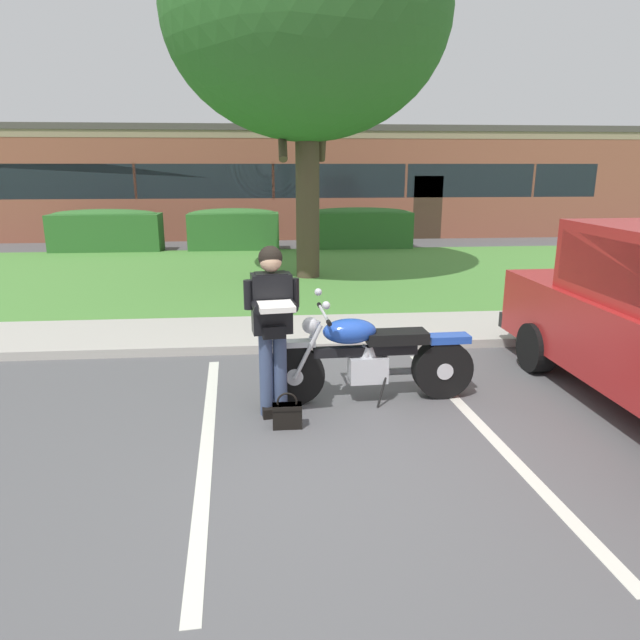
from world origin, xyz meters
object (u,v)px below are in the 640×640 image
at_px(handbag, 287,414).
at_px(hedge_left, 106,230).
at_px(motorcycle, 378,357).
at_px(brick_building, 272,180).
at_px(hedge_center_right, 357,227).
at_px(rider_person, 272,318).
at_px(hedge_center_left, 234,229).
at_px(shade_tree, 307,15).

height_order(handbag, hedge_left, hedge_left).
bearing_deg(motorcycle, brick_building, 92.99).
distance_m(motorcycle, brick_building, 18.15).
relative_size(motorcycle, hedge_center_right, 0.70).
xyz_separation_m(rider_person, hedge_center_left, (-1.04, 11.57, -0.36)).
bearing_deg(motorcycle, hedge_left, 117.12).
xyz_separation_m(motorcycle, hedge_center_right, (1.50, 11.29, 0.17)).
distance_m(hedge_center_left, hedge_center_right, 3.64).
bearing_deg(hedge_center_right, hedge_left, 180.00).
xyz_separation_m(shade_tree, hedge_center_right, (1.78, 4.51, -4.66)).
bearing_deg(shade_tree, rider_person, -96.65).
relative_size(rider_person, hedge_center_left, 0.65).
bearing_deg(shade_tree, motorcycle, -87.64).
bearing_deg(hedge_left, handbag, -68.00).
bearing_deg(shade_tree, hedge_center_right, 68.50).
bearing_deg(hedge_center_left, shade_tree, -67.54).
bearing_deg(motorcycle, rider_person, -165.94).
height_order(shade_tree, hedge_center_right, shade_tree).
height_order(handbag, shade_tree, shade_tree).
bearing_deg(shade_tree, brick_building, 93.37).
bearing_deg(rider_person, hedge_center_left, 95.14).
relative_size(hedge_center_left, hedge_center_right, 0.81).
bearing_deg(handbag, brick_building, 89.89).
xyz_separation_m(handbag, shade_tree, (0.70, 7.37, 5.17)).
height_order(handbag, hedge_center_left, hedge_center_left).
height_order(handbag, hedge_center_right, hedge_center_right).
distance_m(hedge_left, hedge_center_left, 3.64).
height_order(motorcycle, handbag, motorcycle).
bearing_deg(shade_tree, handbag, -95.44).
xyz_separation_m(hedge_left, hedge_center_right, (7.28, -0.00, -0.00)).
xyz_separation_m(motorcycle, hedge_left, (-5.78, 11.29, 0.17)).
relative_size(hedge_left, brick_building, 0.12).
distance_m(hedge_left, brick_building, 8.42).
relative_size(rider_person, hedge_left, 0.55).
height_order(handbag, brick_building, brick_building).
xyz_separation_m(motorcycle, handbag, (-0.98, -0.59, -0.34)).
xyz_separation_m(motorcycle, shade_tree, (-0.28, 6.78, 4.83)).
distance_m(shade_tree, hedge_center_left, 6.75).
bearing_deg(brick_building, hedge_center_left, -100.02).
distance_m(motorcycle, hedge_left, 12.69).
distance_m(shade_tree, brick_building, 11.82).
height_order(motorcycle, rider_person, rider_person).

